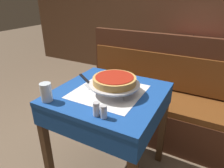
{
  "coord_description": "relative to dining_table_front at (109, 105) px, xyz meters",
  "views": [
    {
      "loc": [
        0.61,
        -1.08,
        1.4
      ],
      "look_at": [
        0.05,
        -0.03,
        0.85
      ],
      "focal_mm": 32.0,
      "sensor_mm": 36.0,
      "label": 1
    }
  ],
  "objects": [
    {
      "name": "dining_table_front",
      "position": [
        0.0,
        0.0,
        0.0
      ],
      "size": [
        0.74,
        0.74,
        0.77
      ],
      "color": "#194799",
      "rests_on": "ground_plane"
    },
    {
      "name": "dining_table_rear",
      "position": [
        0.34,
        1.75,
        0.0
      ],
      "size": [
        0.82,
        0.82,
        0.77
      ],
      "color": "red",
      "rests_on": "ground_plane"
    },
    {
      "name": "booth_bench",
      "position": [
        0.1,
        0.72,
        -0.35
      ],
      "size": [
        1.52,
        0.5,
        1.03
      ],
      "color": "#4C2819",
      "rests_on": "ground_plane"
    },
    {
      "name": "back_wall_panel",
      "position": [
        0.0,
        2.26,
        0.54
      ],
      "size": [
        6.0,
        0.04,
        2.4
      ],
      "primitive_type": "cube",
      "color": "brown",
      "rests_on": "ground_plane"
    },
    {
      "name": "pizza_pan_stand",
      "position": [
        0.05,
        -0.0,
        0.17
      ],
      "size": [
        0.35,
        0.35,
        0.07
      ],
      "color": "#ADADB2",
      "rests_on": "dining_table_front"
    },
    {
      "name": "deep_dish_pizza",
      "position": [
        0.05,
        -0.0,
        0.21
      ],
      "size": [
        0.29,
        0.29,
        0.05
      ],
      "color": "tan",
      "rests_on": "pizza_pan_stand"
    },
    {
      "name": "pizza_server",
      "position": [
        -0.22,
        0.06,
        0.11
      ],
      "size": [
        0.28,
        0.21,
        0.01
      ],
      "color": "#BCBCC1",
      "rests_on": "dining_table_front"
    },
    {
      "name": "water_glass_near",
      "position": [
        -0.28,
        -0.3,
        0.17
      ],
      "size": [
        0.07,
        0.07,
        0.12
      ],
      "color": "silver",
      "rests_on": "dining_table_front"
    },
    {
      "name": "salt_shaker",
      "position": [
        0.08,
        -0.29,
        0.15
      ],
      "size": [
        0.04,
        0.04,
        0.08
      ],
      "color": "silver",
      "rests_on": "dining_table_front"
    },
    {
      "name": "pepper_shaker",
      "position": [
        0.13,
        -0.29,
        0.15
      ],
      "size": [
        0.04,
        0.04,
        0.08
      ],
      "color": "silver",
      "rests_on": "dining_table_front"
    },
    {
      "name": "condiment_caddy",
      "position": [
        0.31,
        1.68,
        0.14
      ],
      "size": [
        0.15,
        0.15,
        0.14
      ],
      "color": "black",
      "rests_on": "dining_table_rear"
    }
  ]
}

